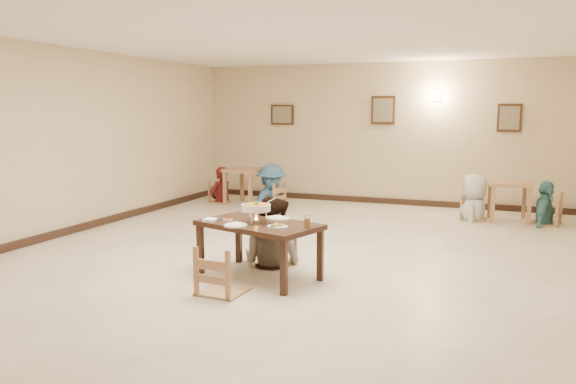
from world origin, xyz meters
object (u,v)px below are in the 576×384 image
at_px(bg_table_right, 510,189).
at_px(bg_chair_lr, 272,183).
at_px(main_table, 259,229).
at_px(main_diner, 272,196).
at_px(drink_glass, 307,222).
at_px(curry_warmer, 256,208).
at_px(bg_diner_d, 547,181).
at_px(chair_far, 276,229).
at_px(bg_diner_b, 271,164).
at_px(chair_near, 222,248).
at_px(bg_diner_c, 475,174).
at_px(bg_chair_rr, 546,195).
at_px(bg_chair_ll, 221,183).
at_px(bg_chair_rl, 474,195).
at_px(bg_diner_a, 220,167).
at_px(bg_table_left, 246,175).

bearing_deg(bg_table_right, bg_chair_lr, -179.24).
bearing_deg(main_table, main_diner, 115.11).
xyz_separation_m(main_diner, drink_glass, (0.73, -0.69, -0.16)).
bearing_deg(curry_warmer, bg_diner_d, 54.56).
relative_size(chair_far, bg_diner_b, 0.52).
bearing_deg(bg_table_right, chair_near, -117.96).
relative_size(main_diner, bg_diner_c, 1.06).
relative_size(bg_chair_lr, bg_chair_rr, 0.91).
bearing_deg(bg_chair_ll, curry_warmer, -128.67).
relative_size(bg_chair_rl, bg_diner_a, 0.58).
xyz_separation_m(main_diner, bg_chair_rl, (2.27, 4.16, -0.44)).
height_order(drink_glass, bg_chair_lr, bg_chair_lr).
xyz_separation_m(chair_near, bg_diner_a, (-2.95, 5.46, 0.27)).
height_order(bg_chair_lr, bg_diner_b, bg_diner_b).
distance_m(curry_warmer, drink_glass, 0.67).
distance_m(main_table, bg_table_right, 5.56).
bearing_deg(chair_far, bg_chair_lr, 121.02).
bearing_deg(chair_far, bg_chair_ll, 133.48).
bearing_deg(bg_diner_b, bg_chair_ll, 104.61).
distance_m(main_table, bg_diner_a, 5.69).
height_order(drink_glass, bg_chair_rr, bg_chair_rr).
height_order(bg_table_left, bg_diner_c, bg_diner_c).
bearing_deg(bg_chair_ll, bg_chair_rl, -71.49).
bearing_deg(drink_glass, main_table, 171.69).
bearing_deg(main_table, bg_table_right, 76.81).
height_order(chair_far, drink_glass, chair_far).
bearing_deg(bg_chair_lr, bg_table_right, 106.04).
distance_m(main_diner, bg_chair_ll, 5.17).
bearing_deg(curry_warmer, bg_diner_a, 122.46).
height_order(bg_table_left, bg_diner_a, bg_diner_a).
bearing_deg(drink_glass, bg_diner_b, 117.31).
height_order(main_table, chair_far, chair_far).
bearing_deg(chair_far, bg_table_left, 127.53).
bearing_deg(bg_table_right, main_diner, -124.24).
bearing_deg(bg_table_left, chair_near, -66.85).
xyz_separation_m(bg_chair_lr, bg_diner_b, (0.00, 0.00, 0.40)).
height_order(bg_chair_lr, bg_diner_a, bg_diner_a).
height_order(chair_near, bg_diner_b, bg_diner_b).
xyz_separation_m(chair_near, main_diner, (0.05, 1.28, 0.39)).
bearing_deg(bg_chair_lr, curry_warmer, 36.31).
bearing_deg(curry_warmer, main_diner, 96.17).
bearing_deg(bg_diner_d, bg_table_left, 102.60).
bearing_deg(bg_chair_lr, bg_chair_rl, 105.28).
bearing_deg(drink_glass, bg_chair_rl, 72.30).
xyz_separation_m(bg_chair_rr, bg_diner_c, (-1.19, 0.01, 0.31)).
relative_size(main_table, main_diner, 0.89).
bearing_deg(bg_chair_ll, bg_diner_d, -71.54).
bearing_deg(bg_chair_lr, bg_diner_a, -76.24).
bearing_deg(bg_diner_c, chair_far, -24.76).
bearing_deg(drink_glass, bg_diner_c, 72.30).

